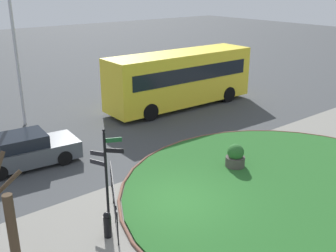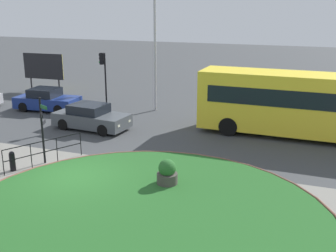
{
  "view_description": "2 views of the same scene",
  "coord_description": "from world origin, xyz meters",
  "px_view_note": "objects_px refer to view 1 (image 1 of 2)",
  "views": [
    {
      "loc": [
        -7.88,
        -9.53,
        7.37
      ],
      "look_at": [
        2.91,
        3.97,
        1.12
      ],
      "focal_mm": 42.71,
      "sensor_mm": 36.0,
      "label": 1
    },
    {
      "loc": [
        9.0,
        -13.45,
        6.83
      ],
      "look_at": [
        2.45,
        4.3,
        1.26
      ],
      "focal_mm": 44.64,
      "sensor_mm": 36.0,
      "label": 2
    }
  ],
  "objects_px": {
    "signpost_directional": "(106,166)",
    "car_trailing": "(26,151)",
    "bus_yellow": "(180,78)",
    "street_tree_bare": "(9,222)",
    "lamppost_tall": "(16,51)",
    "bollard_foreground": "(107,224)",
    "planter_near_signpost": "(235,157)"
  },
  "relations": [
    {
      "from": "signpost_directional",
      "to": "car_trailing",
      "type": "bearing_deg",
      "value": 98.53
    },
    {
      "from": "bus_yellow",
      "to": "street_tree_bare",
      "type": "distance_m",
      "value": 15.86
    },
    {
      "from": "lamppost_tall",
      "to": "street_tree_bare",
      "type": "relative_size",
      "value": 2.26
    },
    {
      "from": "bus_yellow",
      "to": "lamppost_tall",
      "type": "height_order",
      "value": "lamppost_tall"
    },
    {
      "from": "lamppost_tall",
      "to": "signpost_directional",
      "type": "bearing_deg",
      "value": -95.39
    },
    {
      "from": "signpost_directional",
      "to": "bus_yellow",
      "type": "height_order",
      "value": "bus_yellow"
    },
    {
      "from": "car_trailing",
      "to": "bus_yellow",
      "type": "bearing_deg",
      "value": 18.22
    },
    {
      "from": "bus_yellow",
      "to": "car_trailing",
      "type": "height_order",
      "value": "bus_yellow"
    },
    {
      "from": "bollard_foreground",
      "to": "bus_yellow",
      "type": "relative_size",
      "value": 0.09
    },
    {
      "from": "car_trailing",
      "to": "planter_near_signpost",
      "type": "xyz_separation_m",
      "value": [
        6.71,
        -5.73,
        -0.17
      ]
    },
    {
      "from": "bollard_foreground",
      "to": "car_trailing",
      "type": "relative_size",
      "value": 0.2
    },
    {
      "from": "signpost_directional",
      "to": "planter_near_signpost",
      "type": "height_order",
      "value": "signpost_directional"
    },
    {
      "from": "signpost_directional",
      "to": "planter_near_signpost",
      "type": "xyz_separation_m",
      "value": [
        5.9,
        -0.35,
        -1.25
      ]
    },
    {
      "from": "signpost_directional",
      "to": "planter_near_signpost",
      "type": "relative_size",
      "value": 2.8
    },
    {
      "from": "bollard_foreground",
      "to": "street_tree_bare",
      "type": "xyz_separation_m",
      "value": [
        -2.68,
        0.43,
        0.96
      ]
    },
    {
      "from": "car_trailing",
      "to": "street_tree_bare",
      "type": "xyz_separation_m",
      "value": [
        -2.62,
        -6.18,
        0.75
      ]
    },
    {
      "from": "car_trailing",
      "to": "planter_near_signpost",
      "type": "height_order",
      "value": "car_trailing"
    },
    {
      "from": "bollard_foreground",
      "to": "lamppost_tall",
      "type": "distance_m",
      "value": 12.48
    },
    {
      "from": "planter_near_signpost",
      "to": "signpost_directional",
      "type": "bearing_deg",
      "value": 176.62
    },
    {
      "from": "signpost_directional",
      "to": "bollard_foreground",
      "type": "bearing_deg",
      "value": -121.34
    },
    {
      "from": "signpost_directional",
      "to": "lamppost_tall",
      "type": "relative_size",
      "value": 0.41
    },
    {
      "from": "lamppost_tall",
      "to": "car_trailing",
      "type": "bearing_deg",
      "value": -109.06
    },
    {
      "from": "bollard_foreground",
      "to": "car_trailing",
      "type": "xyz_separation_m",
      "value": [
        -0.06,
        6.61,
        0.21
      ]
    },
    {
      "from": "car_trailing",
      "to": "lamppost_tall",
      "type": "height_order",
      "value": "lamppost_tall"
    },
    {
      "from": "signpost_directional",
      "to": "street_tree_bare",
      "type": "distance_m",
      "value": 3.53
    },
    {
      "from": "street_tree_bare",
      "to": "bus_yellow",
      "type": "bearing_deg",
      "value": 33.11
    },
    {
      "from": "signpost_directional",
      "to": "car_trailing",
      "type": "xyz_separation_m",
      "value": [
        -0.81,
        5.38,
        -1.08
      ]
    },
    {
      "from": "signpost_directional",
      "to": "car_trailing",
      "type": "distance_m",
      "value": 5.55
    },
    {
      "from": "bollard_foreground",
      "to": "planter_near_signpost",
      "type": "relative_size",
      "value": 0.82
    },
    {
      "from": "car_trailing",
      "to": "planter_near_signpost",
      "type": "relative_size",
      "value": 4.1
    },
    {
      "from": "signpost_directional",
      "to": "bollard_foreground",
      "type": "xyz_separation_m",
      "value": [
        -0.75,
        -1.22,
        -1.29
      ]
    },
    {
      "from": "bollard_foreground",
      "to": "planter_near_signpost",
      "type": "distance_m",
      "value": 6.7
    }
  ]
}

